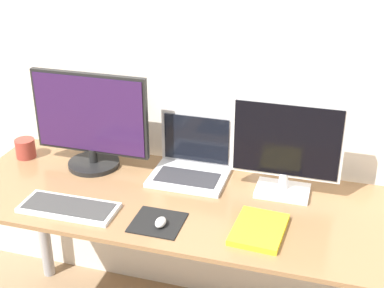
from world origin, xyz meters
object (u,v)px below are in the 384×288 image
(book, at_px, (259,229))
(mug, at_px, (25,148))
(monitor_right, at_px, (286,147))
(keyboard, at_px, (69,208))
(mouse, at_px, (161,222))
(laptop, at_px, (192,161))
(monitor_left, at_px, (91,122))

(book, distance_m, mug, 1.14)
(book, bearing_deg, monitor_right, 81.86)
(keyboard, xyz_separation_m, mouse, (0.37, -0.01, 0.01))
(laptop, relative_size, book, 1.28)
(monitor_left, bearing_deg, monitor_right, 0.00)
(laptop, bearing_deg, monitor_right, -6.93)
(monitor_right, xyz_separation_m, mouse, (-0.38, -0.36, -0.18))
(monitor_left, relative_size, book, 2.09)
(laptop, distance_m, mug, 0.76)
(keyboard, distance_m, book, 0.71)
(keyboard, bearing_deg, book, 4.71)
(keyboard, distance_m, mouse, 0.37)
(monitor_left, bearing_deg, mug, -178.15)
(monitor_left, distance_m, mouse, 0.60)
(monitor_right, relative_size, mug, 4.87)
(keyboard, height_order, mug, mug)
(monitor_left, bearing_deg, laptop, 6.27)
(monitor_right, height_order, book, monitor_right)
(monitor_left, xyz_separation_m, mug, (-0.33, -0.01, -0.16))
(book, xyz_separation_m, mug, (-1.11, 0.28, 0.03))
(monitor_left, relative_size, mouse, 8.51)
(monitor_left, relative_size, monitor_right, 1.20)
(monitor_left, relative_size, keyboard, 1.38)
(book, height_order, mug, mug)
(laptop, xyz_separation_m, book, (0.35, -0.34, -0.05))
(mouse, bearing_deg, keyboard, 178.38)
(laptop, xyz_separation_m, mug, (-0.76, -0.06, -0.02))
(monitor_right, height_order, mug, monitor_right)
(laptop, bearing_deg, mouse, -89.22)
(monitor_right, xyz_separation_m, mug, (-1.15, -0.01, -0.16))
(monitor_right, distance_m, book, 0.35)
(monitor_left, distance_m, mug, 0.37)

